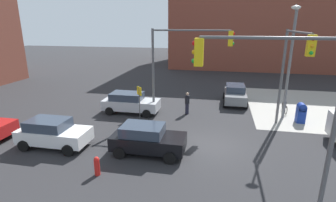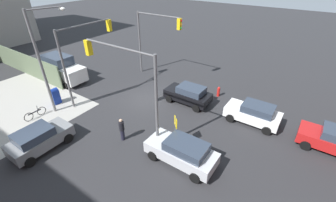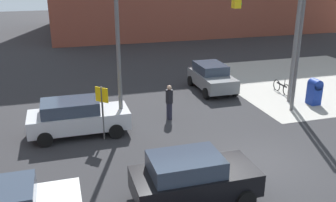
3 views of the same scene
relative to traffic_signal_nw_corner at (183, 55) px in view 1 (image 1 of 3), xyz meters
The scene contains 16 objects.
ground_plane 6.86m from the traffic_signal_nw_corner, 63.22° to the right, with size 120.00×120.00×0.00m, color #28282B.
sidewalk_corner 13.00m from the traffic_signal_nw_corner, 21.76° to the left, with size 12.00×12.00×0.01m, color #9E9B93.
building_warehouse_north 31.62m from the traffic_signal_nw_corner, 69.97° to the left, with size 32.00×18.00×16.79m.
traffic_signal_nw_corner is the anchor object (origin of this frame).
traffic_signal_se_corner 10.19m from the traffic_signal_nw_corner, 62.06° to the right, with size 5.26×0.36×6.50m.
traffic_signal_ne_corner 7.08m from the traffic_signal_nw_corner, 17.04° to the right, with size 0.36×5.45×6.50m.
street_lamp_corner 7.44m from the traffic_signal_nw_corner, ahead, with size 0.99×2.60×8.00m.
warning_sign_two_way 4.40m from the traffic_signal_nw_corner, 166.78° to the right, with size 0.48×0.48×2.40m.
mailbox_blue 9.33m from the traffic_signal_nw_corner, ahead, with size 0.56×0.64×1.43m.
fire_hydrant 10.02m from the traffic_signal_nw_corner, 107.41° to the right, with size 0.26×0.26×0.94m.
coupe_silver 5.66m from the traffic_signal_nw_corner, behind, with size 4.38×2.02×1.62m.
coupe_gray 7.08m from the traffic_signal_nw_corner, 47.22° to the left, with size 2.02×3.84×1.62m.
sedan_black 7.29m from the traffic_signal_nw_corner, 99.39° to the right, with size 3.97×2.02×1.62m.
sedan_white 9.91m from the traffic_signal_nw_corner, 135.61° to the right, with size 3.99×2.02×1.62m.
pedestrian_crossing 3.82m from the traffic_signal_nw_corner, 68.81° to the left, with size 0.36×0.36×1.74m.
bicycle_leaning_on_fence 9.37m from the traffic_signal_nw_corner, 18.91° to the left, with size 0.05×1.75×0.97m.
Camera 1 is at (0.40, -14.15, 6.87)m, focal length 28.00 mm.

